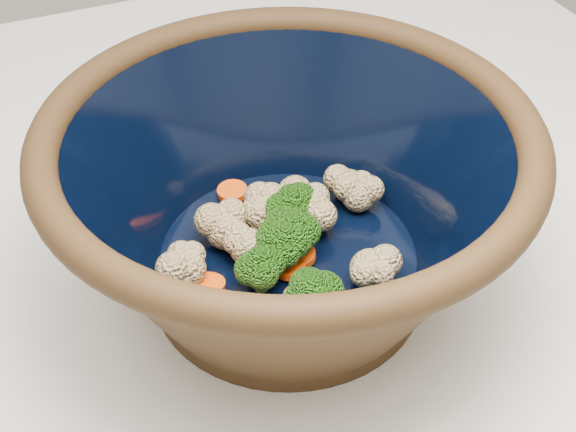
% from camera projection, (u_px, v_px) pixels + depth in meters
% --- Properties ---
extents(mixing_bowl, '(0.48, 0.48, 0.17)m').
position_uv_depth(mixing_bowl, '(288.00, 200.00, 0.62)').
color(mixing_bowl, black).
rests_on(mixing_bowl, counter).
extents(vegetable_pile, '(0.19, 0.20, 0.05)m').
position_uv_depth(vegetable_pile, '(288.00, 239.00, 0.63)').
color(vegetable_pile, '#608442').
rests_on(vegetable_pile, mixing_bowl).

